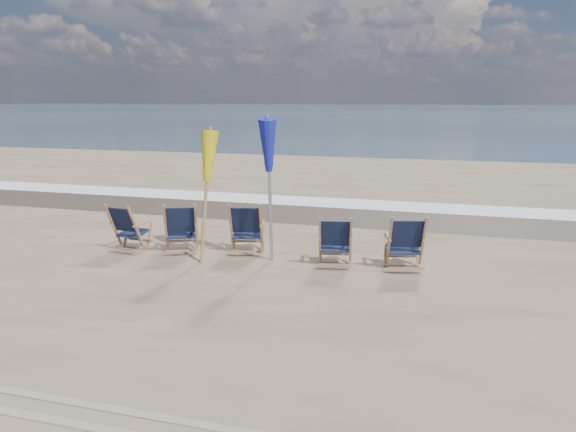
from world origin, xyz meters
name	(u,v)px	position (x,y,z in m)	size (l,w,h in m)	color
ocean	(445,110)	(0.00, 128.00, 0.00)	(400.00, 400.00, 0.00)	#3E5666
surf_foam	(354,204)	(0.00, 8.30, 0.00)	(200.00, 1.40, 0.01)	silver
wet_sand_strip	(343,215)	(0.00, 6.80, 0.00)	(200.00, 2.60, 0.00)	#42362A
beach_chair_0	(136,229)	(-2.87, 2.39, 0.45)	(0.58, 0.65, 0.91)	black
beach_chair_1	(196,228)	(-1.85, 2.70, 0.47)	(0.61, 0.68, 0.95)	black
beach_chair_2	(261,229)	(-0.71, 2.94, 0.48)	(0.61, 0.69, 0.95)	black
beach_chair_3	(351,242)	(0.94, 2.58, 0.44)	(0.57, 0.64, 0.89)	black
beach_chair_4	(423,244)	(2.07, 2.73, 0.47)	(0.60, 0.68, 0.94)	black
umbrella_yellow	(204,163)	(-1.49, 2.35, 1.67)	(0.30, 0.30, 2.20)	#996B44
umbrella_blue	(270,151)	(-0.39, 2.48, 1.90)	(0.30, 0.30, 2.44)	#A5A5AD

